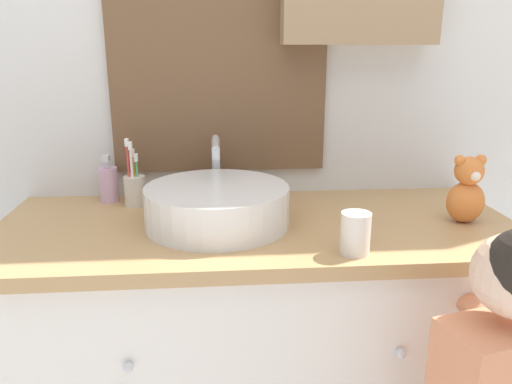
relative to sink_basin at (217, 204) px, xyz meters
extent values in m
cube|color=silver|center=(0.10, 0.32, 0.39)|extent=(3.20, 0.06, 2.50)
cube|color=silver|center=(0.10, 0.00, -0.48)|extent=(1.33, 0.53, 0.77)
cube|color=tan|center=(0.10, 0.00, -0.07)|extent=(1.37, 0.57, 0.03)
sphere|color=silver|center=(-0.20, -0.27, -0.28)|extent=(0.02, 0.02, 0.02)
sphere|color=silver|center=(0.41, -0.27, -0.28)|extent=(0.02, 0.02, 0.02)
cylinder|color=white|center=(0.00, 0.00, 0.00)|extent=(0.37, 0.37, 0.10)
cylinder|color=silver|center=(0.00, 0.00, 0.05)|extent=(0.31, 0.31, 0.01)
cylinder|color=silver|center=(0.00, 0.21, 0.04)|extent=(0.02, 0.02, 0.19)
cylinder|color=silver|center=(0.00, 0.12, 0.14)|extent=(0.02, 0.17, 0.02)
cylinder|color=silver|center=(0.00, 0.04, 0.12)|extent=(0.02, 0.02, 0.02)
sphere|color=white|center=(0.10, 0.21, -0.02)|extent=(0.05, 0.05, 0.05)
cylinder|color=beige|center=(-0.24, 0.18, -0.01)|extent=(0.06, 0.06, 0.09)
cylinder|color=#47B26B|center=(-0.23, 0.18, 0.03)|extent=(0.01, 0.01, 0.14)
cube|color=white|center=(-0.23, 0.18, 0.09)|extent=(0.01, 0.02, 0.02)
cylinder|color=orange|center=(-0.24, 0.19, 0.03)|extent=(0.01, 0.01, 0.15)
cube|color=white|center=(-0.24, 0.19, 0.10)|extent=(0.01, 0.02, 0.02)
cylinder|color=#D6423D|center=(-0.25, 0.18, 0.05)|extent=(0.01, 0.01, 0.18)
cube|color=white|center=(-0.25, 0.18, 0.13)|extent=(0.01, 0.02, 0.02)
cylinder|color=white|center=(-0.24, 0.17, 0.05)|extent=(0.01, 0.01, 0.18)
cube|color=white|center=(-0.24, 0.17, 0.12)|extent=(0.01, 0.02, 0.02)
cylinder|color=#CCA3BC|center=(-0.32, 0.23, 0.00)|extent=(0.06, 0.06, 0.10)
cylinder|color=silver|center=(-0.32, 0.23, 0.06)|extent=(0.02, 0.02, 0.02)
cube|color=silver|center=(-0.32, 0.22, 0.08)|extent=(0.02, 0.03, 0.02)
cylinder|color=tan|center=(0.56, -0.24, -0.17)|extent=(0.12, 0.30, 0.05)
cylinder|color=#3884DB|center=(0.52, -0.10, -0.13)|extent=(0.02, 0.05, 0.12)
ellipsoid|color=orange|center=(0.65, -0.04, 0.00)|extent=(0.10, 0.08, 0.11)
sphere|color=orange|center=(0.65, -0.04, 0.08)|extent=(0.07, 0.07, 0.07)
sphere|color=orange|center=(0.62, -0.04, 0.11)|extent=(0.03, 0.03, 0.03)
sphere|color=orange|center=(0.68, -0.04, 0.11)|extent=(0.03, 0.03, 0.03)
sphere|color=silver|center=(0.65, -0.07, 0.08)|extent=(0.03, 0.03, 0.03)
cylinder|color=silver|center=(0.31, -0.22, -0.01)|extent=(0.07, 0.07, 0.10)
camera|label=1|loc=(0.00, -1.24, 0.40)|focal=35.00mm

